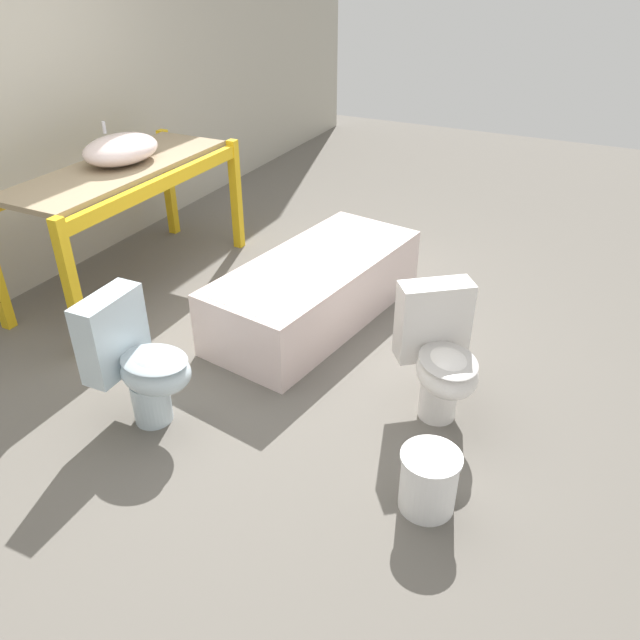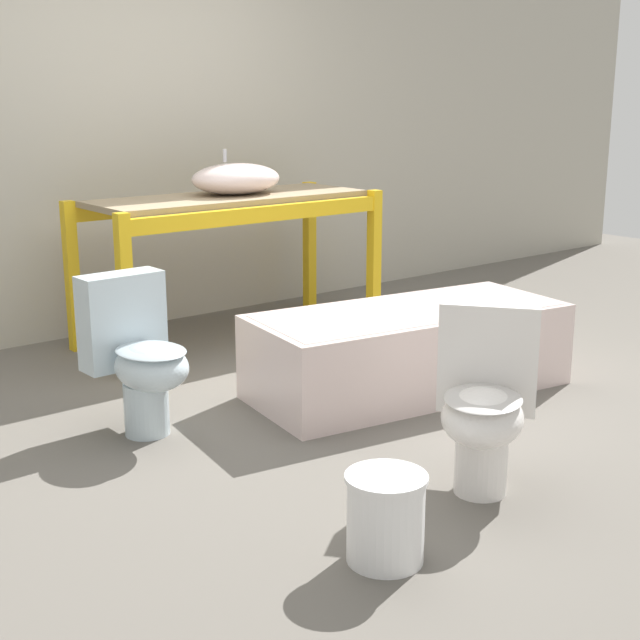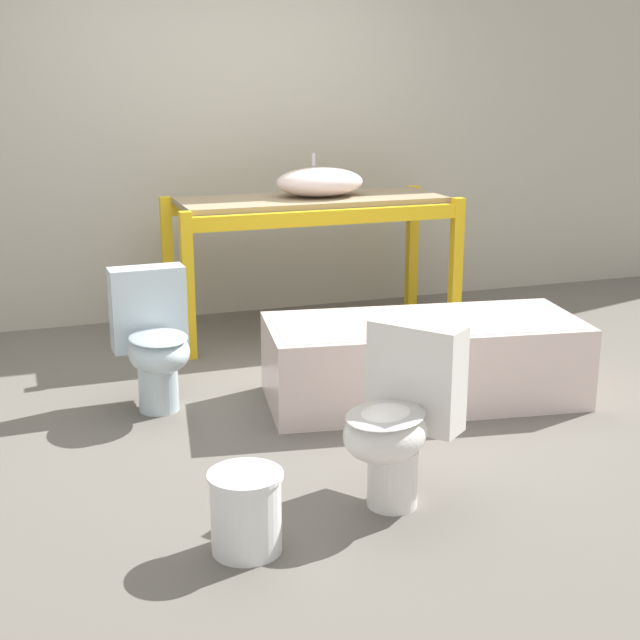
{
  "view_description": "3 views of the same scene",
  "coord_description": "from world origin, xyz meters",
  "px_view_note": "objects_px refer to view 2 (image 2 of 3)",
  "views": [
    {
      "loc": [
        -2.7,
        -1.96,
        2.21
      ],
      "look_at": [
        -0.16,
        -0.7,
        0.49
      ],
      "focal_mm": 35.0,
      "sensor_mm": 36.0,
      "label": 1
    },
    {
      "loc": [
        -2.53,
        -3.44,
        1.5
      ],
      "look_at": [
        -0.35,
        -0.73,
        0.61
      ],
      "focal_mm": 50.0,
      "sensor_mm": 36.0,
      "label": 2
    },
    {
      "loc": [
        -1.4,
        -4.33,
        1.67
      ],
      "look_at": [
        -0.15,
        -0.75,
        0.62
      ],
      "focal_mm": 50.0,
      "sensor_mm": 36.0,
      "label": 3
    }
  ],
  "objects_px": {
    "sink_basin": "(236,179)",
    "toilet_far": "(485,398)",
    "toilet_near": "(139,353)",
    "bathtub_main": "(409,344)",
    "bucket_white": "(386,516)"
  },
  "relations": [
    {
      "from": "bathtub_main",
      "to": "toilet_near",
      "type": "relative_size",
      "value": 2.41
    },
    {
      "from": "sink_basin",
      "to": "toilet_near",
      "type": "bearing_deg",
      "value": -139.01
    },
    {
      "from": "toilet_far",
      "to": "bucket_white",
      "type": "bearing_deg",
      "value": -112.56
    },
    {
      "from": "toilet_near",
      "to": "bucket_white",
      "type": "relative_size",
      "value": 2.35
    },
    {
      "from": "bathtub_main",
      "to": "bucket_white",
      "type": "relative_size",
      "value": 5.67
    },
    {
      "from": "bucket_white",
      "to": "toilet_near",
      "type": "bearing_deg",
      "value": 92.53
    },
    {
      "from": "sink_basin",
      "to": "toilet_near",
      "type": "distance_m",
      "value": 1.81
    },
    {
      "from": "bathtub_main",
      "to": "toilet_far",
      "type": "distance_m",
      "value": 1.2
    },
    {
      "from": "sink_basin",
      "to": "toilet_far",
      "type": "height_order",
      "value": "sink_basin"
    },
    {
      "from": "toilet_near",
      "to": "bathtub_main",
      "type": "bearing_deg",
      "value": -16.33
    },
    {
      "from": "toilet_far",
      "to": "bucket_white",
      "type": "height_order",
      "value": "toilet_far"
    },
    {
      "from": "toilet_near",
      "to": "toilet_far",
      "type": "relative_size",
      "value": 1.0
    },
    {
      "from": "bathtub_main",
      "to": "toilet_near",
      "type": "distance_m",
      "value": 1.4
    },
    {
      "from": "sink_basin",
      "to": "bucket_white",
      "type": "bearing_deg",
      "value": -114.46
    },
    {
      "from": "sink_basin",
      "to": "bucket_white",
      "type": "xyz_separation_m",
      "value": [
        -1.21,
        -2.67,
        -0.83
      ]
    }
  ]
}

